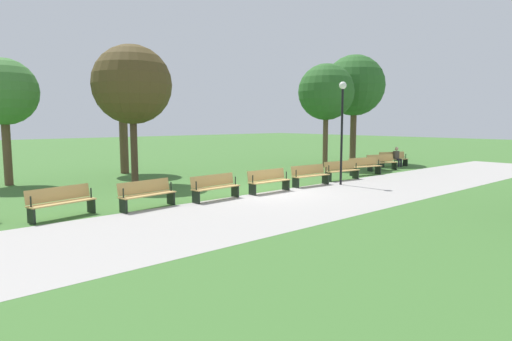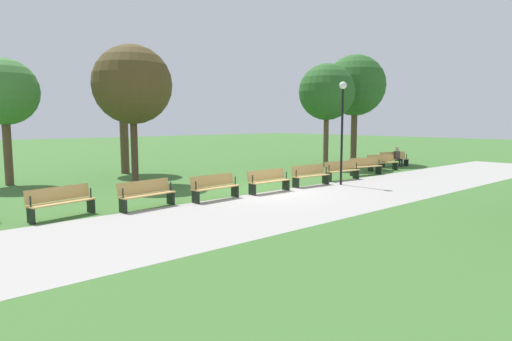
# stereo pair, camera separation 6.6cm
# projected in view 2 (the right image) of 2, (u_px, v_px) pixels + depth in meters

# --- Properties ---
(ground_plane) EXTENTS (120.00, 120.00, 0.00)m
(ground_plane) POSITION_uv_depth(u_px,v_px,m) (270.00, 193.00, 16.91)
(ground_plane) COLOR #3D6B2D
(path_paving) EXTENTS (39.75, 4.94, 0.01)m
(path_paving) POSITION_uv_depth(u_px,v_px,m) (314.00, 200.00, 15.22)
(path_paving) COLOR #A39E99
(path_paving) RESTS_ON ground
(bench_0) EXTENTS (1.97, 1.06, 0.89)m
(bench_0) POSITION_uv_depth(u_px,v_px,m) (394.00, 159.00, 26.56)
(bench_0) COLOR tan
(bench_0) RESTS_ON ground
(bench_1) EXTENTS (1.98, 0.95, 0.89)m
(bench_1) POSITION_uv_depth(u_px,v_px,m) (382.00, 162.00, 24.43)
(bench_1) COLOR tan
(bench_1) RESTS_ON ground
(bench_2) EXTENTS (1.97, 0.83, 0.89)m
(bench_2) POSITION_uv_depth(u_px,v_px,m) (365.00, 166.00, 22.40)
(bench_2) COLOR tan
(bench_2) RESTS_ON ground
(bench_3) EXTENTS (1.96, 0.72, 0.89)m
(bench_3) POSITION_uv_depth(u_px,v_px,m) (342.00, 170.00, 20.46)
(bench_3) COLOR tan
(bench_3) RESTS_ON ground
(bench_4) EXTENTS (1.94, 0.60, 0.89)m
(bench_4) POSITION_uv_depth(u_px,v_px,m) (310.00, 175.00, 18.63)
(bench_4) COLOR tan
(bench_4) RESTS_ON ground
(bench_5) EXTENTS (1.92, 0.47, 0.89)m
(bench_5) POSITION_uv_depth(u_px,v_px,m) (268.00, 180.00, 16.91)
(bench_5) COLOR tan
(bench_5) RESTS_ON ground
(bench_6) EXTENTS (1.94, 0.60, 0.89)m
(bench_6) POSITION_uv_depth(u_px,v_px,m) (215.00, 186.00, 15.31)
(bench_6) COLOR tan
(bench_6) RESTS_ON ground
(bench_7) EXTENTS (1.96, 0.72, 0.89)m
(bench_7) POSITION_uv_depth(u_px,v_px,m) (146.00, 193.00, 13.84)
(bench_7) COLOR tan
(bench_7) RESTS_ON ground
(bench_8) EXTENTS (1.97, 0.83, 0.89)m
(bench_8) POSITION_uv_depth(u_px,v_px,m) (61.00, 201.00, 12.51)
(bench_8) COLOR tan
(bench_8) RESTS_ON ground
(person_seated) EXTENTS (0.45, 0.59, 1.20)m
(person_seated) POSITION_uv_depth(u_px,v_px,m) (398.00, 156.00, 26.48)
(person_seated) COLOR #4C4238
(person_seated) RESTS_ON ground
(tree_0) EXTENTS (3.99, 3.99, 7.12)m
(tree_0) POSITION_uv_depth(u_px,v_px,m) (355.00, 86.00, 28.56)
(tree_0) COLOR brown
(tree_0) RESTS_ON ground
(tree_1) EXTENTS (3.41, 3.41, 6.05)m
(tree_1) POSITION_uv_depth(u_px,v_px,m) (132.00, 85.00, 18.67)
(tree_1) COLOR #4C3828
(tree_1) RESTS_ON ground
(tree_2) EXTENTS (2.85, 2.85, 5.46)m
(tree_2) POSITION_uv_depth(u_px,v_px,m) (4.00, 92.00, 18.45)
(tree_2) COLOR brown
(tree_2) RESTS_ON ground
(tree_3) EXTENTS (3.04, 3.04, 6.29)m
(tree_3) POSITION_uv_depth(u_px,v_px,m) (122.00, 84.00, 22.65)
(tree_3) COLOR brown
(tree_3) RESTS_ON ground
(tree_4) EXTENTS (3.34, 3.34, 6.18)m
(tree_4) POSITION_uv_depth(u_px,v_px,m) (327.00, 92.00, 25.73)
(tree_4) COLOR brown
(tree_4) RESTS_ON ground
(lamp_post) EXTENTS (0.32, 0.32, 4.46)m
(lamp_post) POSITION_uv_depth(u_px,v_px,m) (342.00, 115.00, 18.64)
(lamp_post) COLOR black
(lamp_post) RESTS_ON ground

